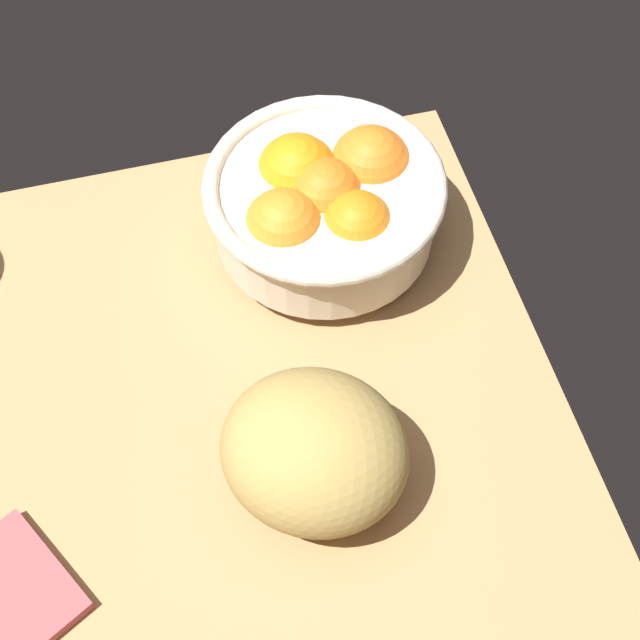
# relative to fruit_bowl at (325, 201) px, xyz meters

# --- Properties ---
(ground_plane) EXTENTS (0.70, 0.67, 0.03)m
(ground_plane) POSITION_rel_fruit_bowl_xyz_m (-0.19, -0.20, -0.07)
(ground_plane) COLOR tan
(fruit_bowl) EXTENTS (0.22, 0.22, 0.11)m
(fruit_bowl) POSITION_rel_fruit_bowl_xyz_m (0.00, 0.00, 0.00)
(fruit_bowl) COLOR beige
(fruit_bowl) RESTS_ON ground
(bread_loaf) EXTENTS (0.20, 0.20, 0.11)m
(bread_loaf) POSITION_rel_fruit_bowl_xyz_m (-0.07, -0.24, -0.01)
(bread_loaf) COLOR tan
(bread_loaf) RESTS_ON ground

